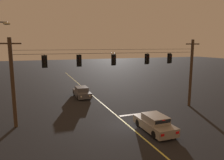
# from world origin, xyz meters

# --- Properties ---
(ground_plane) EXTENTS (180.00, 180.00, 0.00)m
(ground_plane) POSITION_xyz_m (0.00, 0.00, 0.00)
(ground_plane) COLOR black
(lane_centre_stripe) EXTENTS (0.14, 60.00, 0.01)m
(lane_centre_stripe) POSITION_xyz_m (0.00, 8.95, 0.00)
(lane_centre_stripe) COLOR #D1C64C
(lane_centre_stripe) RESTS_ON ground
(stop_bar_paint) EXTENTS (3.40, 0.36, 0.01)m
(stop_bar_paint) POSITION_xyz_m (1.90, 2.35, 0.00)
(stop_bar_paint) COLOR silver
(stop_bar_paint) RESTS_ON ground
(signal_span_assembly) EXTENTS (20.46, 0.32, 7.68)m
(signal_span_assembly) POSITION_xyz_m (0.00, 2.95, 4.00)
(signal_span_assembly) COLOR #423021
(signal_span_assembly) RESTS_ON ground
(traffic_light_leftmost) EXTENTS (0.48, 0.41, 1.22)m
(traffic_light_leftmost) POSITION_xyz_m (-6.67, 2.93, 5.63)
(traffic_light_leftmost) COLOR black
(traffic_light_left_inner) EXTENTS (0.48, 0.41, 1.22)m
(traffic_light_left_inner) POSITION_xyz_m (-3.60, 2.93, 5.63)
(traffic_light_left_inner) COLOR black
(traffic_light_centre) EXTENTS (0.48, 0.41, 1.22)m
(traffic_light_centre) POSITION_xyz_m (-0.15, 2.93, 5.63)
(traffic_light_centre) COLOR black
(traffic_light_right_inner) EXTENTS (0.48, 0.41, 1.22)m
(traffic_light_right_inner) POSITION_xyz_m (3.57, 2.93, 5.63)
(traffic_light_right_inner) COLOR black
(traffic_light_rightmost) EXTENTS (0.48, 0.41, 1.22)m
(traffic_light_rightmost) POSITION_xyz_m (6.37, 2.93, 5.63)
(traffic_light_rightmost) COLOR black
(car_waiting_near_lane) EXTENTS (1.80, 4.33, 1.39)m
(car_waiting_near_lane) POSITION_xyz_m (1.53, -2.05, 0.65)
(car_waiting_near_lane) COLOR gray
(car_waiting_near_lane) RESTS_ON ground
(car_oncoming_lead) EXTENTS (1.80, 4.42, 1.39)m
(car_oncoming_lead) POSITION_xyz_m (-1.59, 11.60, 0.65)
(car_oncoming_lead) COLOR #4C4C51
(car_oncoming_lead) RESTS_ON ground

